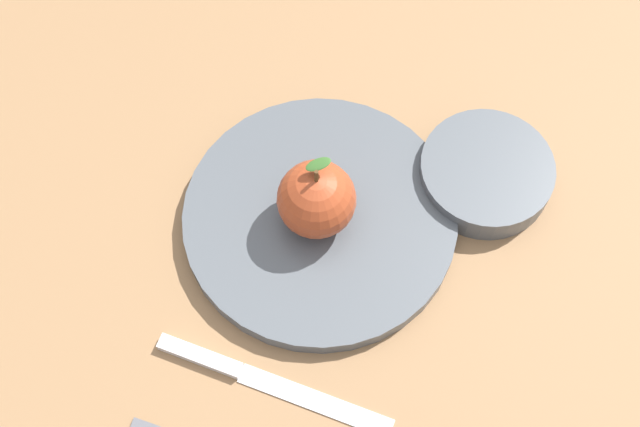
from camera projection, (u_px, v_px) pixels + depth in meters
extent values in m
plane|color=olive|center=(299.00, 248.00, 0.80)|extent=(2.40, 2.40, 0.00)
cylinder|color=#4C5156|center=(320.00, 218.00, 0.80)|extent=(0.27, 0.27, 0.02)
torus|color=#4C5156|center=(320.00, 216.00, 0.80)|extent=(0.27, 0.27, 0.01)
sphere|color=#9E3D1E|center=(317.00, 199.00, 0.76)|extent=(0.07, 0.07, 0.07)
cylinder|color=#4C3319|center=(316.00, 177.00, 0.72)|extent=(0.00, 0.00, 0.02)
ellipsoid|color=#386628|center=(318.00, 164.00, 0.72)|extent=(0.02, 0.03, 0.01)
cylinder|color=#4C5156|center=(486.00, 173.00, 0.82)|extent=(0.13, 0.13, 0.03)
torus|color=#4C5156|center=(488.00, 168.00, 0.81)|extent=(0.13, 0.13, 0.01)
cylinder|color=#3D4145|center=(487.00, 169.00, 0.81)|extent=(0.11, 0.11, 0.01)
cube|color=silver|center=(315.00, 401.00, 0.73)|extent=(0.04, 0.14, 0.00)
cube|color=silver|center=(200.00, 356.00, 0.75)|extent=(0.03, 0.08, 0.01)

